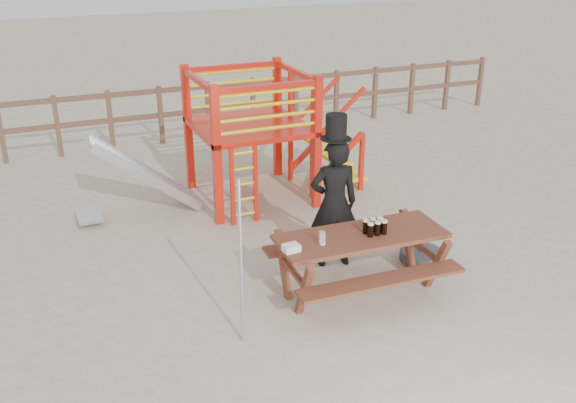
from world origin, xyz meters
name	(u,v)px	position (x,y,z in m)	size (l,w,h in m)	color
ground	(341,307)	(0.00, 0.00, 0.00)	(60.00, 60.00, 0.00)	#BFAC95
back_fence	(184,106)	(0.00, 7.00, 0.74)	(15.09, 0.09, 1.20)	brown
playground_fort	(246,135)	(0.12, 3.58, 1.07)	(4.71, 1.84, 2.10)	red
picnic_table	(360,256)	(0.35, 0.22, 0.49)	(2.07, 1.47, 0.78)	brown
man_with_hat	(334,200)	(0.39, 1.00, 0.91)	(0.69, 0.53, 2.02)	black
metal_pole	(241,264)	(-1.28, -0.19, 0.93)	(0.04, 0.04, 1.86)	#B2B2B7
parasol_base	(421,255)	(1.52, 0.61, 0.07)	(0.58, 0.58, 0.24)	#37373C
paper_bag	(291,248)	(-0.58, 0.15, 0.82)	(0.18, 0.14, 0.08)	white
stout_pints	(375,227)	(0.51, 0.18, 0.87)	(0.26, 0.18, 0.17)	black
empty_glasses	(322,238)	(-0.18, 0.18, 0.85)	(0.08, 0.11, 0.15)	silver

